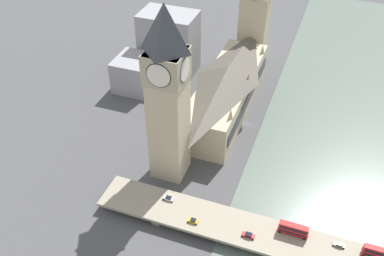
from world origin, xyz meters
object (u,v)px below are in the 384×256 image
(road_bridge, at_px, (309,248))
(car_southbound_lead, at_px, (248,235))
(parliament_hall, at_px, (227,89))
(victoria_tower, at_px, (254,24))
(double_decker_bus_mid, at_px, (293,229))
(car_northbound_tail, at_px, (168,198))
(clock_tower, at_px, (168,93))
(double_decker_bus_lead, at_px, (381,254))
(car_northbound_mid, at_px, (339,245))
(car_northbound_lead, at_px, (193,221))

(road_bridge, height_order, car_southbound_lead, car_southbound_lead)
(parliament_hall, height_order, car_southbound_lead, parliament_hall)
(parliament_hall, relative_size, victoria_tower, 1.51)
(double_decker_bus_mid, distance_m, car_southbound_lead, 16.11)
(double_decker_bus_mid, distance_m, car_northbound_tail, 47.98)
(clock_tower, xyz_separation_m, double_decker_bus_mid, (-55.07, 19.16, -33.38))
(road_bridge, distance_m, car_northbound_tail, 54.54)
(double_decker_bus_lead, xyz_separation_m, car_northbound_mid, (13.18, -0.65, -2.09))
(road_bridge, relative_size, car_southbound_lead, 34.65)
(parliament_hall, distance_m, victoria_tower, 53.02)
(double_decker_bus_lead, bearing_deg, parliament_hall, -43.25)
(double_decker_bus_lead, height_order, car_northbound_tail, double_decker_bus_lead)
(car_southbound_lead, bearing_deg, parliament_hall, -68.12)
(car_southbound_lead, bearing_deg, road_bridge, -171.92)
(clock_tower, bearing_deg, car_southbound_lead, 147.54)
(road_bridge, relative_size, double_decker_bus_lead, 13.76)
(parliament_hall, relative_size, car_southbound_lead, 17.44)
(double_decker_bus_mid, distance_m, car_northbound_lead, 36.06)
(parliament_hall, relative_size, car_northbound_tail, 18.44)
(clock_tower, xyz_separation_m, car_northbound_tail, (-7.12, 19.44, -35.28))
(road_bridge, height_order, double_decker_bus_mid, double_decker_bus_mid)
(victoria_tower, bearing_deg, parliament_hall, 90.06)
(double_decker_bus_mid, bearing_deg, clock_tower, -19.19)
(double_decker_bus_mid, xyz_separation_m, car_northbound_lead, (35.28, 7.24, -1.92))
(clock_tower, bearing_deg, double_decker_bus_mid, 160.81)
(car_northbound_tail, bearing_deg, double_decker_bus_lead, -179.96)
(clock_tower, height_order, road_bridge, clock_tower)
(parliament_hall, bearing_deg, car_northbound_mid, 131.45)
(victoria_tower, height_order, car_southbound_lead, victoria_tower)
(clock_tower, bearing_deg, road_bridge, 159.71)
(double_decker_bus_lead, bearing_deg, car_northbound_tail, 0.04)
(car_southbound_lead, bearing_deg, clock_tower, -32.46)
(clock_tower, xyz_separation_m, car_southbound_lead, (-40.48, 25.75, -35.24))
(car_northbound_lead, distance_m, car_northbound_mid, 51.90)
(clock_tower, bearing_deg, victoria_tower, -95.41)
(car_northbound_lead, bearing_deg, parliament_hall, -82.59)
(car_northbound_tail, bearing_deg, double_decker_bus_mid, -179.67)
(car_northbound_lead, bearing_deg, car_northbound_mid, -171.50)
(car_northbound_lead, distance_m, car_northbound_tail, 14.45)
(parliament_hall, bearing_deg, victoria_tower, -89.94)
(double_decker_bus_mid, bearing_deg, car_northbound_mid, -178.44)
(double_decker_bus_mid, bearing_deg, car_northbound_lead, 11.59)
(clock_tower, relative_size, double_decker_bus_lead, 6.50)
(victoria_tower, bearing_deg, car_northbound_mid, 116.88)
(clock_tower, distance_m, double_decker_bus_mid, 67.18)
(parliament_hall, xyz_separation_m, car_northbound_mid, (-61.37, 69.48, -7.73))
(road_bridge, height_order, car_northbound_tail, car_northbound_tail)
(car_northbound_mid, relative_size, car_northbound_tail, 0.95)
(victoria_tower, distance_m, car_northbound_tail, 123.46)
(clock_tower, bearing_deg, parliament_hall, -100.88)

